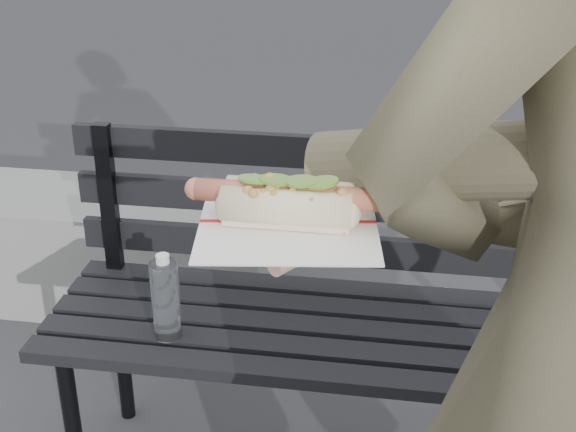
# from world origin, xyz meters

# --- Properties ---
(park_bench) EXTENTS (1.50, 0.44, 0.88)m
(park_bench) POSITION_xyz_m (-0.00, 0.86, 0.52)
(park_bench) COLOR black
(park_bench) RESTS_ON ground
(concrete_block) EXTENTS (1.20, 0.40, 0.40)m
(concrete_block) POSITION_xyz_m (-0.95, 1.57, 0.20)
(concrete_block) COLOR slate
(concrete_block) RESTS_ON ground
(held_hotdog) EXTENTS (0.62, 0.31, 0.20)m
(held_hotdog) POSITION_xyz_m (0.15, 0.04, 1.19)
(held_hotdog) COLOR brown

